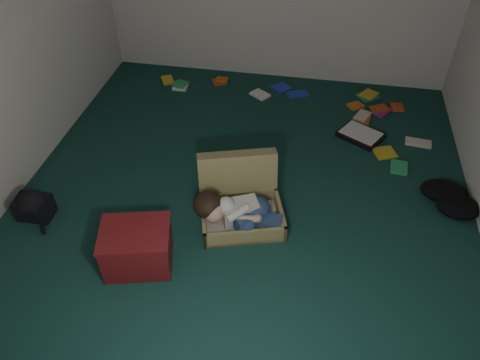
% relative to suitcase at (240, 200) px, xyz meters
% --- Properties ---
extents(floor, '(4.50, 4.50, 0.00)m').
position_rel_suitcase_xyz_m(floor, '(-0.01, 0.18, -0.15)').
color(floor, '#12342E').
rests_on(floor, ground).
extents(suitcase, '(0.84, 0.82, 0.49)m').
position_rel_suitcase_xyz_m(suitcase, '(0.00, 0.00, 0.00)').
color(suitcase, '#928550').
rests_on(suitcase, floor).
extents(person, '(0.75, 0.38, 0.31)m').
position_rel_suitcase_xyz_m(person, '(0.01, -0.18, 0.04)').
color(person, beige).
rests_on(person, suitcase).
extents(maroon_bin, '(0.60, 0.52, 0.35)m').
position_rel_suitcase_xyz_m(maroon_bin, '(-0.66, -0.68, 0.03)').
color(maroon_bin, maroon).
rests_on(maroon_bin, floor).
extents(backpack, '(0.37, 0.30, 0.21)m').
position_rel_suitcase_xyz_m(backpack, '(-1.71, -0.35, -0.04)').
color(backpack, black).
rests_on(backpack, floor).
extents(clothing_pile, '(0.59, 0.55, 0.15)m').
position_rel_suitcase_xyz_m(clothing_pile, '(1.69, 0.42, -0.07)').
color(clothing_pile, black).
rests_on(clothing_pile, floor).
extents(paper_tray, '(0.53, 0.49, 0.06)m').
position_rel_suitcase_xyz_m(paper_tray, '(1.03, 1.30, -0.12)').
color(paper_tray, black).
rests_on(paper_tray, floor).
extents(book_scatter, '(3.08, 1.52, 0.02)m').
position_rel_suitcase_xyz_m(book_scatter, '(0.54, 1.77, -0.14)').
color(book_scatter, gold).
rests_on(book_scatter, floor).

